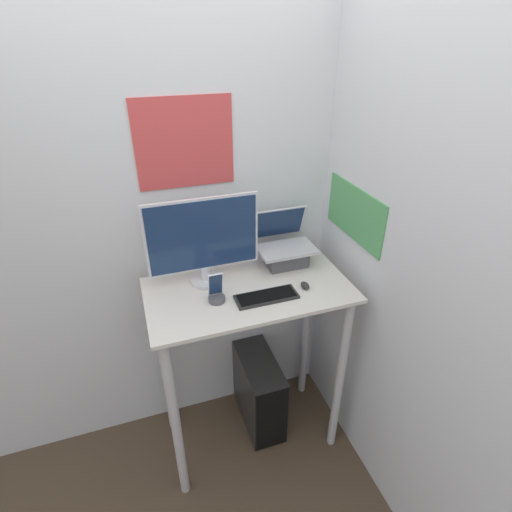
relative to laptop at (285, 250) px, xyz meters
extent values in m
plane|color=#473828|center=(-0.26, -0.44, -1.20)|extent=(12.00, 12.00, 0.00)
cube|color=silver|center=(-0.26, 0.19, 0.10)|extent=(6.00, 0.05, 2.60)
cube|color=#BF3F3F|center=(-0.47, 0.16, 0.57)|extent=(0.47, 0.01, 0.42)
cube|color=silver|center=(0.33, -0.44, 0.10)|extent=(0.05, 6.00, 2.60)
cube|color=#4C9959|center=(0.30, -0.15, 0.24)|extent=(0.01, 0.50, 0.27)
cube|color=beige|center=(-0.26, -0.17, -0.09)|extent=(1.02, 0.55, 0.02)
cylinder|color=#B7B7BC|center=(-0.72, -0.39, -0.65)|extent=(0.05, 0.05, 1.10)
cylinder|color=#B7B7BC|center=(0.19, -0.39, -0.65)|extent=(0.05, 0.05, 1.10)
cylinder|color=#B7B7BC|center=(-0.72, 0.05, -0.65)|extent=(0.05, 0.05, 1.10)
cylinder|color=#B7B7BC|center=(0.19, 0.05, -0.65)|extent=(0.05, 0.05, 1.10)
cube|color=#4C4C51|center=(0.00, -0.02, -0.04)|extent=(0.21, 0.14, 0.09)
cube|color=#B7B7BC|center=(0.00, -0.02, 0.02)|extent=(0.31, 0.19, 0.02)
cube|color=#B7B7BC|center=(0.00, 0.10, 0.12)|extent=(0.31, 0.07, 0.19)
cube|color=navy|center=(0.00, 0.10, 0.12)|extent=(0.28, 0.05, 0.17)
cylinder|color=silver|center=(-0.45, -0.04, -0.07)|extent=(0.16, 0.16, 0.02)
cylinder|color=silver|center=(-0.45, -0.04, -0.03)|extent=(0.05, 0.05, 0.07)
cube|color=silver|center=(-0.45, -0.04, 0.18)|extent=(0.55, 0.01, 0.38)
cube|color=navy|center=(-0.45, -0.04, 0.18)|extent=(0.53, 0.01, 0.35)
cube|color=black|center=(-0.21, -0.27, -0.08)|extent=(0.30, 0.11, 0.01)
cube|color=black|center=(-0.21, -0.27, -0.07)|extent=(0.28, 0.10, 0.00)
ellipsoid|color=#262626|center=(0.01, -0.25, -0.07)|extent=(0.04, 0.06, 0.03)
cylinder|color=#4C4C51|center=(-0.44, -0.22, -0.07)|extent=(0.08, 0.08, 0.02)
cube|color=silver|center=(-0.44, -0.21, 0.00)|extent=(0.07, 0.03, 0.13)
cube|color=navy|center=(-0.44, -0.21, 0.00)|extent=(0.06, 0.03, 0.12)
cube|color=black|center=(-0.17, -0.07, -0.95)|extent=(0.21, 0.46, 0.49)
cube|color=black|center=(-0.17, -0.31, -0.95)|extent=(0.20, 0.01, 0.47)
camera|label=1|loc=(-0.76, -1.74, 1.05)|focal=28.00mm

